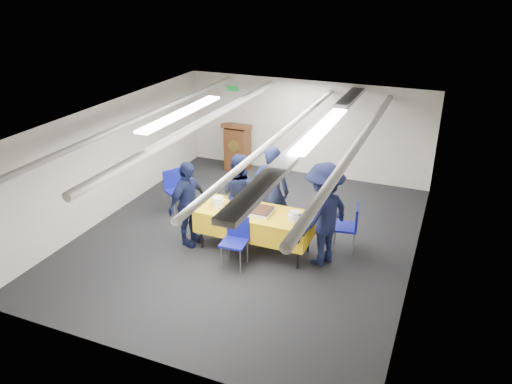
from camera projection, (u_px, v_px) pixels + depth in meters
ground at (249, 236)px, 9.49m from camera, size 7.00×7.00×0.00m
room_shell at (261, 140)px, 9.05m from camera, size 6.00×7.00×2.30m
serving_table at (255, 222)px, 8.82m from camera, size 2.07×0.84×0.77m
sheet_cake at (258, 211)px, 8.66m from camera, size 0.52×0.40×0.09m
plate_stack_left at (218, 202)px, 8.89m from camera, size 0.24×0.24×0.17m
plate_stack_right at (295, 216)px, 8.39m from camera, size 0.23×0.23×0.17m
podium at (237, 147)px, 12.36m from camera, size 0.62×0.53×1.25m
chair_near at (236, 236)px, 8.41m from camera, size 0.44×0.44×0.87m
chair_right at (350, 223)px, 8.83m from camera, size 0.48×0.48×0.87m
chair_left at (175, 186)px, 10.33m from camera, size 0.58×0.58×0.87m
sailor_a at (272, 192)px, 9.15m from camera, size 0.74×0.57×1.80m
sailor_b at (239, 194)px, 9.33m from camera, size 0.88×0.75×1.59m
sailor_c at (188, 204)px, 8.93m from camera, size 0.56×0.99×1.60m
sailor_d at (323, 215)px, 8.31m from camera, size 1.10×1.35×1.82m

